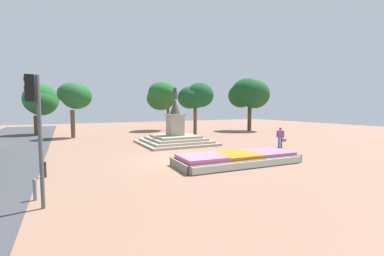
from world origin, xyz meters
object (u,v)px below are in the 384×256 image
object	(u,v)px
flower_planter	(237,159)
traffic_light_near_crossing	(35,117)
kerb_bollard_mid_a	(45,169)
kerb_bollard_south	(35,189)
statue_monument	(175,136)
pedestrian_with_handbag	(281,136)

from	to	relation	value
flower_planter	traffic_light_near_crossing	world-z (taller)	traffic_light_near_crossing
traffic_light_near_crossing	kerb_bollard_mid_a	xyz separation A→B (m)	(-0.06, 4.05, -2.48)
kerb_bollard_south	statue_monument	bearing A→B (deg)	47.48
flower_planter	kerb_bollard_mid_a	bearing A→B (deg)	170.20
statue_monument	flower_planter	bearing A→B (deg)	-90.24
kerb_bollard_south	traffic_light_near_crossing	bearing A→B (deg)	-78.16
flower_planter	kerb_bollard_mid_a	distance (m)	9.55
statue_monument	kerb_bollard_mid_a	size ratio (longest dim) A/B	7.94
pedestrian_with_handbag	kerb_bollard_mid_a	world-z (taller)	pedestrian_with_handbag
kerb_bollard_south	kerb_bollard_mid_a	xyz separation A→B (m)	(0.14, 3.12, -0.01)
statue_monument	kerb_bollard_south	xyz separation A→B (m)	(-9.58, -10.45, -0.26)
kerb_bollard_mid_a	flower_planter	bearing A→B (deg)	-9.80
statue_monument	pedestrian_with_handbag	world-z (taller)	statue_monument
flower_planter	kerb_bollard_south	distance (m)	9.66
pedestrian_with_handbag	kerb_bollard_south	size ratio (longest dim) A/B	2.11
statue_monument	kerb_bollard_mid_a	world-z (taller)	statue_monument
traffic_light_near_crossing	pedestrian_with_handbag	xyz separation A→B (m)	(15.95, 5.69, -1.98)
flower_planter	pedestrian_with_handbag	bearing A→B (deg)	26.30
pedestrian_with_handbag	kerb_bollard_mid_a	xyz separation A→B (m)	(-16.01, -1.64, -0.51)
flower_planter	pedestrian_with_handbag	xyz separation A→B (m)	(6.60, 3.26, 0.61)
statue_monument	pedestrian_with_handbag	xyz separation A→B (m)	(6.56, -5.69, 0.23)
flower_planter	statue_monument	size ratio (longest dim) A/B	1.23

